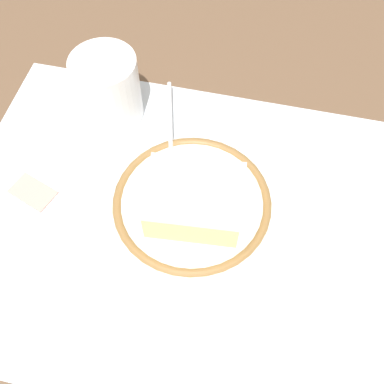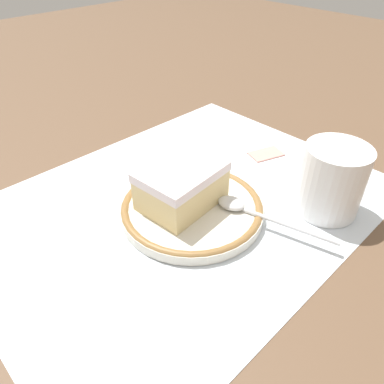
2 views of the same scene
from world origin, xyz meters
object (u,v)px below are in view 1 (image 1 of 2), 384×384
at_px(spoon, 171,153).
at_px(napkin, 74,283).
at_px(cake_slice, 194,200).
at_px(sugar_packet, 31,193).
at_px(cup, 109,92).
at_px(plate, 192,203).

relative_size(spoon, napkin, 1.09).
xyz_separation_m(cake_slice, sugar_packet, (0.18, 0.01, -0.03)).
xyz_separation_m(cup, sugar_packet, (0.05, 0.13, -0.04)).
relative_size(plate, cake_slice, 1.68).
distance_m(cake_slice, napkin, 0.15).
xyz_separation_m(cake_slice, spoon, (0.04, -0.07, -0.02)).
bearing_deg(cup, sugar_packet, 68.19).
xyz_separation_m(cup, napkin, (-0.03, 0.22, -0.04)).
distance_m(cake_slice, sugar_packet, 0.19).
xyz_separation_m(cake_slice, napkin, (0.10, 0.10, -0.04)).
bearing_deg(spoon, plate, 124.56).
relative_size(plate, spoon, 1.20).
xyz_separation_m(spoon, napkin, (0.06, 0.16, -0.02)).
distance_m(spoon, napkin, 0.18).
bearing_deg(cake_slice, napkin, 44.22).
bearing_deg(cake_slice, spoon, -57.53).
distance_m(spoon, sugar_packet, 0.16).
height_order(spoon, napkin, spoon).
height_order(plate, sugar_packet, plate).
bearing_deg(napkin, cake_slice, -135.78).
height_order(napkin, sugar_packet, sugar_packet).
bearing_deg(plate, cake_slice, 112.41).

